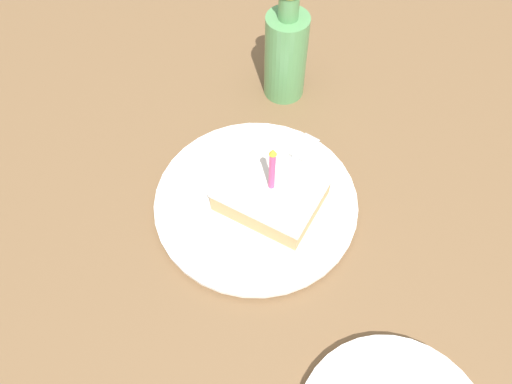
# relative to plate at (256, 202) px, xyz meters

# --- Properties ---
(ground_plane) EXTENTS (2.40, 2.40, 0.04)m
(ground_plane) POSITION_rel_plate_xyz_m (0.01, -0.02, -0.03)
(ground_plane) COLOR brown
(ground_plane) RESTS_ON ground
(plate) EXTENTS (0.27, 0.27, 0.02)m
(plate) POSITION_rel_plate_xyz_m (0.00, 0.00, 0.00)
(plate) COLOR white
(plate) RESTS_ON ground_plane
(cake_slice) EXTENTS (0.10, 0.12, 0.11)m
(cake_slice) POSITION_rel_plate_xyz_m (0.00, -0.02, 0.03)
(cake_slice) COLOR tan
(cake_slice) RESTS_ON plate
(fork) EXTENTS (0.17, 0.03, 0.00)m
(fork) POSITION_rel_plate_xyz_m (0.06, -0.01, 0.01)
(fork) COLOR #B2B2B7
(fork) RESTS_ON plate
(bottle) EXTENTS (0.06, 0.06, 0.19)m
(bottle) POSITION_rel_plate_xyz_m (0.21, 0.07, 0.07)
(bottle) COLOR #599959
(bottle) RESTS_ON ground_plane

